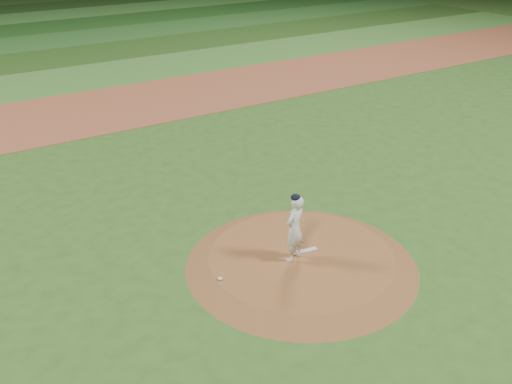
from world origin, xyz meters
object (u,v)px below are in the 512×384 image
at_px(pitcher_on_mound, 295,228).
at_px(rosin_bag, 220,279).
at_px(pitchers_mound, 301,260).
at_px(pitching_rubber, 307,250).

bearing_deg(pitcher_on_mound, rosin_bag, 174.29).
bearing_deg(pitchers_mound, pitcher_on_mound, 179.76).
bearing_deg(pitchers_mound, rosin_bag, 174.88).
bearing_deg(rosin_bag, pitcher_on_mound, -5.71).
relative_size(pitching_rubber, pitcher_on_mound, 0.31).
relative_size(pitchers_mound, rosin_bag, 48.29).
relative_size(pitching_rubber, rosin_bag, 4.54).
relative_size(rosin_bag, pitcher_on_mound, 0.07).
height_order(pitchers_mound, pitcher_on_mound, pitcher_on_mound).
bearing_deg(pitcher_on_mound, pitchers_mound, -0.24).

